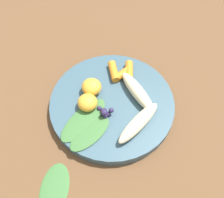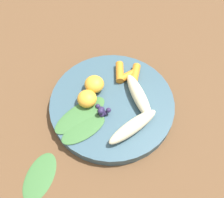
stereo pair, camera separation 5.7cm
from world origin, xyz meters
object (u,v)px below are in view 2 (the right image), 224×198
(bowl, at_px, (112,104))
(banana_peeled_left, at_px, (139,96))
(orange_segment_near, at_px, (87,99))
(banana_peeled_right, at_px, (133,127))
(kale_leaf_stray, at_px, (40,176))

(bowl, distance_m, banana_peeled_left, 0.06)
(banana_peeled_left, height_order, orange_segment_near, orange_segment_near)
(banana_peeled_right, bearing_deg, kale_leaf_stray, 168.63)
(orange_segment_near, bearing_deg, banana_peeled_left, -72.12)
(banana_peeled_left, bearing_deg, banana_peeled_right, 148.57)
(orange_segment_near, bearing_deg, bowl, -73.21)
(banana_peeled_left, distance_m, kale_leaf_stray, 0.26)
(bowl, height_order, orange_segment_near, orange_segment_near)
(banana_peeled_right, height_order, orange_segment_near, orange_segment_near)
(banana_peeled_right, bearing_deg, orange_segment_near, 107.92)
(bowl, distance_m, banana_peeled_right, 0.09)
(orange_segment_near, bearing_deg, banana_peeled_right, -111.09)
(banana_peeled_left, height_order, kale_leaf_stray, banana_peeled_left)
(bowl, bearing_deg, banana_peeled_right, -135.16)
(banana_peeled_left, bearing_deg, bowl, 76.10)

